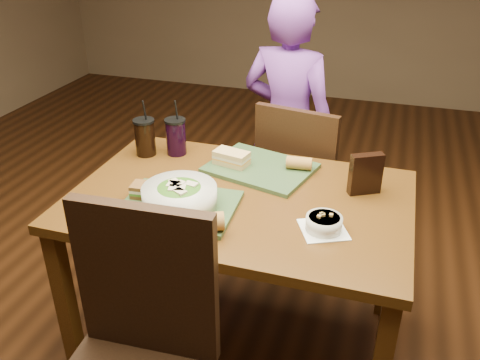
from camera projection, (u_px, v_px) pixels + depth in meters
name	position (u px, v px, depth m)	size (l,w,h in m)	color
ground	(240.00, 338.00, 2.32)	(6.00, 6.00, 0.00)	#381C0B
dining_table	(240.00, 216.00, 2.01)	(1.30, 0.85, 0.75)	#503010
chair_near	(135.00, 354.00, 1.51)	(0.46, 0.46, 1.02)	black
chair_far	(297.00, 181.00, 2.57)	(0.47, 0.47, 0.93)	black
diner	(288.00, 127.00, 2.70)	(0.52, 0.34, 1.41)	#703594
tray_near	(179.00, 206.00, 1.88)	(0.42, 0.32, 0.02)	#334C2A
tray_far	(260.00, 168.00, 2.16)	(0.42, 0.32, 0.02)	#334C2A
salad_bowl	(180.00, 195.00, 1.84)	(0.27, 0.27, 0.09)	silver
soup_bowl	(324.00, 223.00, 1.74)	(0.20, 0.20, 0.06)	white
sandwich_near	(146.00, 190.00, 1.92)	(0.11, 0.08, 0.05)	#593819
sandwich_far	(231.00, 158.00, 2.16)	(0.16, 0.11, 0.06)	tan
baguette_near	(205.00, 222.00, 1.71)	(0.07, 0.07, 0.13)	#AD7533
baguette_far	(299.00, 163.00, 2.12)	(0.05, 0.05, 0.11)	#AD7533
cup_cola	(145.00, 137.00, 2.26)	(0.10, 0.10, 0.26)	black
cup_berry	(176.00, 136.00, 2.27)	(0.09, 0.09, 0.26)	black
chip_bag	(366.00, 174.00, 1.95)	(0.13, 0.04, 0.16)	black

